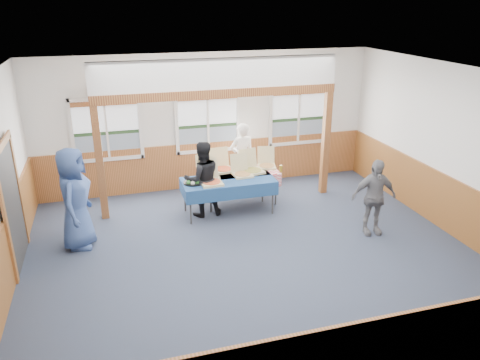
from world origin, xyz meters
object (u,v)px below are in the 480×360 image
woman_black (202,179)px  person_grey (374,197)px  woman_white (242,157)px  table_right (240,174)px  table_left (228,182)px  man_blue (75,199)px

woman_black → person_grey: (2.98, -1.73, -0.05)m
woman_white → woman_black: bearing=37.7°
table_right → person_grey: (2.06, -2.07, 0.06)m
woman_black → woman_white: bearing=-139.1°
table_left → person_grey: 2.96m
person_grey → man_blue: bearing=175.9°
table_right → person_grey: size_ratio=1.16×
person_grey → table_right: bearing=141.7°
woman_black → table_left: bearing=172.5°
man_blue → person_grey: man_blue is taller
woman_white → woman_black: woman_white is taller
table_left → man_blue: (-3.02, -0.63, 0.25)m
table_left → table_right: same height
table_right → woman_white: size_ratio=1.07×
woman_black → man_blue: 2.58m
table_right → woman_black: (-0.92, -0.33, 0.11)m
table_left → table_right: (0.38, 0.38, -0.01)m
table_left → table_right: bearing=25.3°
man_blue → person_grey: bearing=-87.7°
table_left → woman_white: bearing=40.7°
man_blue → woman_white: bearing=-50.8°
table_right → woman_white: 0.83m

